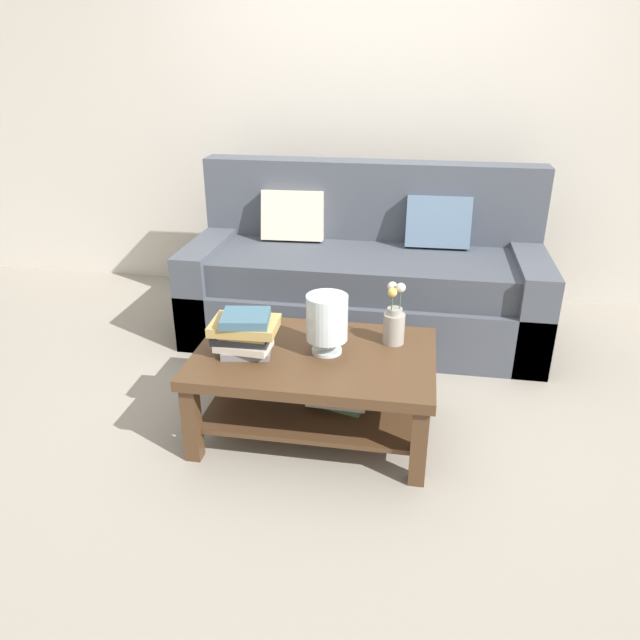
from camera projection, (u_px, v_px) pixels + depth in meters
name	position (u px, v px, depth m)	size (l,w,h in m)	color
ground_plane	(336.00, 394.00, 3.27)	(10.00, 10.00, 0.00)	gray
back_wall	(372.00, 106.00, 4.19)	(6.40, 0.12, 2.70)	beige
couch	(364.00, 278.00, 3.86)	(2.20, 0.90, 1.06)	#474C56
coffee_table	(317.00, 375.00, 2.83)	(1.11, 0.73, 0.43)	#4C331E
book_stack_main	(245.00, 333.00, 2.73)	(0.31, 0.24, 0.21)	slate
glass_hurricane_vase	(326.00, 319.00, 2.73)	(0.19, 0.19, 0.28)	silver
flower_pitcher	(394.00, 322.00, 2.84)	(0.10, 0.11, 0.31)	#9E998E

